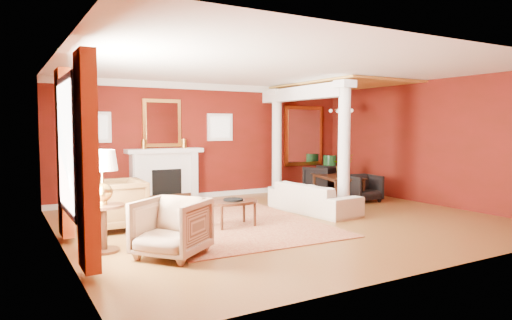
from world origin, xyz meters
TOP-DOWN VIEW (x-y plane):
  - ground at (0.00, 0.00)m, footprint 8.00×8.00m
  - room_shell at (0.00, 0.00)m, footprint 8.04×7.04m
  - fireplace at (-1.30, 3.32)m, footprint 1.85×0.42m
  - overmantel_mirror at (-1.30, 3.45)m, footprint 0.95×0.07m
  - flank_window_left at (-2.85, 3.46)m, footprint 0.70×0.07m
  - flank_window_right at (0.25, 3.46)m, footprint 0.70×0.07m
  - left_window at (-3.89, -0.60)m, footprint 0.21×2.55m
  - column_front at (1.70, 0.30)m, footprint 0.36×0.36m
  - column_back at (1.70, 3.00)m, footprint 0.36×0.36m
  - header_beam at (1.70, 1.90)m, footprint 0.30×3.20m
  - amber_ceiling at (2.85, 1.75)m, footprint 2.30×3.40m
  - dining_mirror at (2.90, 3.45)m, footprint 1.30×0.07m
  - chandelier at (2.90, 1.80)m, footprint 0.60×0.62m
  - crown_trim at (0.00, 3.46)m, footprint 8.00×0.08m
  - base_trim at (0.00, 3.46)m, footprint 8.00×0.08m
  - rug at (-1.07, 0.31)m, footprint 3.16×4.15m
  - sofa at (0.99, 0.43)m, footprint 0.84×2.16m
  - armchair_leopard at (-3.03, 0.82)m, footprint 0.92×0.98m
  - armchair_stripe at (-2.73, -1.26)m, footprint 1.19×1.20m
  - coffee_table at (-1.12, 0.02)m, footprint 0.94×0.94m
  - coffee_book at (-1.10, -0.02)m, footprint 0.15×0.06m
  - side_table at (-3.50, -0.54)m, footprint 0.59×0.59m
  - dining_table at (2.79, 1.76)m, footprint 0.96×1.68m
  - dining_chair_near at (2.91, 0.97)m, footprint 0.78×0.74m
  - dining_chair_far at (2.99, 2.70)m, footprint 1.01×0.98m
  - green_urn at (3.50, 3.00)m, footprint 0.42×0.42m
  - potted_plant at (2.86, 1.69)m, footprint 0.53×0.58m

SIDE VIEW (x-z plane):
  - ground at x=0.00m, z-range 0.00..0.00m
  - rug at x=-1.07m, z-range 0.00..0.02m
  - base_trim at x=0.00m, z-range 0.00..0.12m
  - dining_chair_near at x=2.91m, z-range 0.00..0.72m
  - green_urn at x=3.50m, z-range -0.11..0.90m
  - dining_chair_far at x=2.99m, z-range 0.00..0.81m
  - sofa at x=0.99m, z-range 0.00..0.82m
  - coffee_table at x=-1.12m, z-range 0.19..0.67m
  - dining_table at x=2.79m, z-range 0.00..0.88m
  - armchair_stripe at x=-2.73m, z-range 0.00..0.90m
  - armchair_leopard at x=-3.03m, z-range 0.00..0.98m
  - coffee_book at x=-1.10m, z-range 0.48..0.68m
  - fireplace at x=-1.30m, z-range 0.00..1.29m
  - side_table at x=-3.50m, z-range 0.25..1.73m
  - potted_plant at x=2.86m, z-range 0.88..1.32m
  - left_window at x=-3.89m, z-range 0.12..2.72m
  - column_front at x=1.70m, z-range 0.03..2.83m
  - column_back at x=1.70m, z-range 0.03..2.83m
  - dining_mirror at x=2.90m, z-range 0.70..2.40m
  - flank_window_left at x=-2.85m, z-range 1.45..2.15m
  - flank_window_right at x=0.25m, z-range 1.45..2.15m
  - overmantel_mirror at x=-1.30m, z-range 1.33..2.47m
  - room_shell at x=0.00m, z-range 0.56..3.48m
  - chandelier at x=2.90m, z-range 1.87..2.62m
  - header_beam at x=1.70m, z-range 2.46..2.78m
  - crown_trim at x=0.00m, z-range 2.74..2.90m
  - amber_ceiling at x=2.85m, z-range 2.85..2.89m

